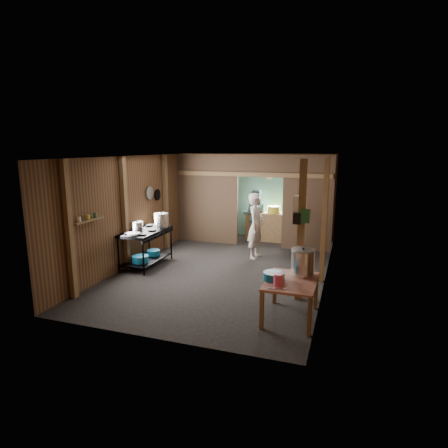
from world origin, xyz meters
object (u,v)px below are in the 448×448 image
(gas_range, at_px, (146,248))
(stock_pot, at_px, (303,263))
(pink_bucket, at_px, (278,280))
(stove_pot_large, at_px, (161,220))
(yellow_tub, at_px, (274,210))
(cook, at_px, (256,226))
(prep_table, at_px, (291,299))

(gas_range, bearing_deg, stock_pot, -19.99)
(pink_bucket, bearing_deg, stock_pot, 64.04)
(stove_pot_large, relative_size, stock_pot, 0.75)
(yellow_tub, height_order, cook, cook)
(prep_table, relative_size, cook, 0.67)
(prep_table, bearing_deg, gas_range, 155.05)
(gas_range, height_order, cook, cook)
(prep_table, bearing_deg, yellow_tub, 104.58)
(pink_bucket, xyz_separation_m, yellow_tub, (-1.17, 5.39, 0.20))
(stove_pot_large, distance_m, cook, 2.38)
(cook, bearing_deg, gas_range, 126.61)
(prep_table, xyz_separation_m, pink_bucket, (-0.16, -0.28, 0.42))
(stock_pot, bearing_deg, pink_bucket, -115.96)
(gas_range, distance_m, cook, 2.78)
(stove_pot_large, relative_size, yellow_tub, 0.93)
(pink_bucket, bearing_deg, gas_range, 150.48)
(stove_pot_large, bearing_deg, prep_table, -31.90)
(stock_pot, relative_size, pink_bucket, 2.51)
(prep_table, relative_size, stove_pot_large, 3.15)
(stock_pot, distance_m, yellow_tub, 5.00)
(stock_pot, height_order, pink_bucket, stock_pot)
(pink_bucket, distance_m, yellow_tub, 5.52)
(gas_range, bearing_deg, cook, 32.48)
(prep_table, height_order, pink_bucket, pink_bucket)
(stove_pot_large, bearing_deg, stock_pot, -27.04)
(gas_range, distance_m, prep_table, 4.09)
(pink_bucket, bearing_deg, stove_pot_large, 143.65)
(pink_bucket, bearing_deg, prep_table, 60.27)
(stove_pot_large, xyz_separation_m, yellow_tub, (2.21, 2.91, -0.07))
(prep_table, xyz_separation_m, yellow_tub, (-1.33, 5.11, 0.63))
(yellow_tub, xyz_separation_m, cook, (-0.06, -1.91, -0.12))
(prep_table, height_order, cook, cook)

